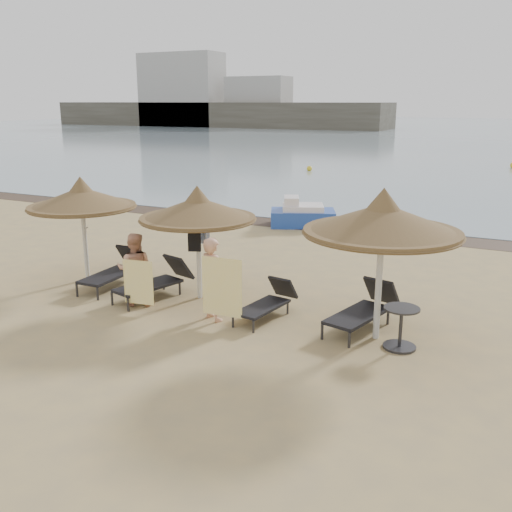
{
  "coord_description": "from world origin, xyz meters",
  "views": [
    {
      "loc": [
        5.68,
        -8.85,
        4.19
      ],
      "look_at": [
        0.75,
        1.2,
        1.14
      ],
      "focal_mm": 40.0,
      "sensor_mm": 36.0,
      "label": 1
    }
  ],
  "objects": [
    {
      "name": "towel_right",
      "position": [
        0.6,
        0.05,
        0.8
      ],
      "size": [
        0.82,
        0.07,
        1.15
      ],
      "rotation": [
        0.0,
        0.0,
        0.06
      ],
      "color": "yellow",
      "rests_on": "ground"
    },
    {
      "name": "person_right",
      "position": [
        0.25,
        0.3,
        0.97
      ],
      "size": [
        1.05,
        0.88,
        1.95
      ],
      "primitive_type": "imported",
      "rotation": [
        0.0,
        0.0,
        2.74
      ],
      "color": "tan",
      "rests_on": "ground"
    },
    {
      "name": "palapa_center",
      "position": [
        -0.67,
        1.29,
        1.98
      ],
      "size": [
        2.51,
        2.51,
        2.49
      ],
      "rotation": [
        0.0,
        0.0,
        -0.03
      ],
      "color": "silver",
      "rests_on": "ground"
    },
    {
      "name": "bag_patterned",
      "position": [
        -0.67,
        1.47,
        1.42
      ],
      "size": [
        0.36,
        0.22,
        0.43
      ],
      "rotation": [
        0.0,
        0.0,
        -0.35
      ],
      "color": "white",
      "rests_on": "ground"
    },
    {
      "name": "far_shore",
      "position": [
        -25.1,
        77.82,
        2.91
      ],
      "size": [
        150.0,
        54.8,
        12.0
      ],
      "color": "#575348",
      "rests_on": "ground"
    },
    {
      "name": "lounger_far_left",
      "position": [
        -2.9,
        1.18,
        0.38
      ],
      "size": [
        0.69,
        1.92,
        0.85
      ],
      "rotation": [
        0.0,
        0.0,
        0.03
      ],
      "color": "#2D2C2F",
      "rests_on": "ground"
    },
    {
      "name": "lounger_near_right",
      "position": [
        1.17,
        0.92,
        0.32
      ],
      "size": [
        0.77,
        1.66,
        0.72
      ],
      "rotation": [
        0.0,
        0.0,
        -0.16
      ],
      "color": "#2D2C2F",
      "rests_on": "ground"
    },
    {
      "name": "lounger_near_left",
      "position": [
        -1.56,
        0.95,
        0.38
      ],
      "size": [
        1.09,
        1.96,
        0.84
      ],
      "rotation": [
        0.0,
        0.0,
        -0.27
      ],
      "color": "#2D2C2F",
      "rests_on": "ground"
    },
    {
      "name": "ground",
      "position": [
        0.0,
        0.0,
        0.0
      ],
      "size": [
        160.0,
        160.0,
        0.0
      ],
      "primitive_type": "plane",
      "color": "tan",
      "rests_on": "ground"
    },
    {
      "name": "wet_sand_strip",
      "position": [
        0.0,
        9.4,
        0.0
      ],
      "size": [
        200.0,
        1.6,
        0.01
      ],
      "primitive_type": "cube",
      "color": "#443325",
      "rests_on": "ground"
    },
    {
      "name": "person_left",
      "position": [
        -1.66,
        0.33,
        0.9
      ],
      "size": [
        0.98,
        0.83,
        1.81
      ],
      "primitive_type": "imported",
      "rotation": [
        0.0,
        0.0,
        3.55
      ],
      "color": "tan",
      "rests_on": "ground"
    },
    {
      "name": "palapa_right",
      "position": [
        3.39,
        0.81,
        2.2
      ],
      "size": [
        2.79,
        2.79,
        2.77
      ],
      "rotation": [
        0.0,
        0.0,
        0.37
      ],
      "color": "silver",
      "rests_on": "ground"
    },
    {
      "name": "pedal_boat",
      "position": [
        -1.45,
        9.3,
        0.38
      ],
      "size": [
        2.52,
        2.06,
        1.02
      ],
      "rotation": [
        0.0,
        0.0,
        0.41
      ],
      "color": "#2246A9",
      "rests_on": "ground"
    },
    {
      "name": "palapa_left",
      "position": [
        -3.81,
        1.22,
        2.0
      ],
      "size": [
        2.53,
        2.53,
        2.51
      ],
      "rotation": [
        0.0,
        0.0,
        0.13
      ],
      "color": "silver",
      "rests_on": "ground"
    },
    {
      "name": "side_table",
      "position": [
        3.87,
        0.56,
        0.35
      ],
      "size": [
        0.62,
        0.62,
        0.75
      ],
      "rotation": [
        0.0,
        0.0,
        -0.36
      ],
      "color": "#2D2C2F",
      "rests_on": "ground"
    },
    {
      "name": "buoy_left",
      "position": [
        -6.97,
        24.43,
        0.17
      ],
      "size": [
        0.33,
        0.33,
        0.33
      ],
      "primitive_type": "sphere",
      "color": "yellow",
      "rests_on": "ground"
    },
    {
      "name": "lounger_far_right",
      "position": [
        3.05,
        1.24,
        0.38
      ],
      "size": [
        1.07,
        2.0,
        0.85
      ],
      "rotation": [
        0.0,
        0.0,
        -0.25
      ],
      "color": "#2D2C2F",
      "rests_on": "ground"
    },
    {
      "name": "sea",
      "position": [
        0.0,
        80.0,
        0.01
      ],
      "size": [
        200.0,
        140.0,
        0.03
      ],
      "primitive_type": "cube",
      "color": "slate",
      "rests_on": "ground"
    },
    {
      "name": "bag_dark",
      "position": [
        -0.67,
        1.13,
        1.29
      ],
      "size": [
        0.28,
        0.19,
        0.38
      ],
      "rotation": [
        0.0,
        0.0,
        0.42
      ],
      "color": "black",
      "rests_on": "ground"
    },
    {
      "name": "towel_left",
      "position": [
        -1.31,
        -0.02,
        0.64
      ],
      "size": [
        0.66,
        0.12,
        0.93
      ],
      "rotation": [
        0.0,
        0.0,
        0.15
      ],
      "color": "yellow",
      "rests_on": "ground"
    }
  ]
}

